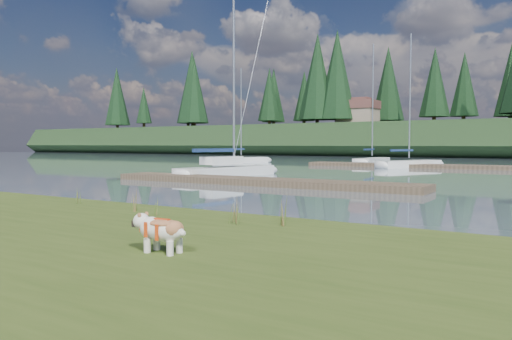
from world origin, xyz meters
The scene contains 21 objects.
ground centered at (0.00, 30.00, 0.00)m, with size 200.00×200.00×0.00m, color slate.
ridge centered at (0.00, 73.00, 2.50)m, with size 200.00×20.00×5.00m, color #1B3017.
bulldog centered at (3.59, -5.53, 0.69)m, with size 0.91×0.42×0.55m.
sailboat_main centered at (-8.51, 13.68, 0.42)m, with size 2.75×8.06×11.49m.
dock_near centered at (-4.00, 9.00, 0.15)m, with size 16.00×2.00×0.30m, color #4C3D2C.
dock_far centered at (2.00, 30.00, 0.15)m, with size 26.00×2.20×0.30m, color #4C3D2C.
sailboat_bg_0 centered at (-19.19, 31.26, 0.33)m, with size 3.82×6.44×9.59m.
sailboat_bg_1 centered at (-7.47, 36.03, 0.33)m, with size 1.69×7.71×11.49m.
sailboat_bg_2 centered at (-2.23, 30.53, 0.33)m, with size 4.37×7.08×10.87m.
weed_0 centered at (0.05, -2.60, 0.59)m, with size 0.17×0.14×0.58m.
weed_1 centered at (0.83, -2.67, 0.53)m, with size 0.17×0.14×0.44m.
weed_2 centered at (3.12, -2.83, 0.59)m, with size 0.17×0.14×0.57m.
weed_3 centered at (-2.29, -2.38, 0.55)m, with size 0.17×0.14×0.48m.
weed_4 centered at (3.01, -2.75, 0.52)m, with size 0.17×0.14×0.42m.
weed_5 centered at (3.89, -2.53, 0.61)m, with size 0.17×0.14×0.63m.
mud_lip centered at (0.00, -1.60, 0.07)m, with size 60.00×0.50×0.14m, color #33281C.
conifer_0 centered at (-55.00, 67.00, 12.64)m, with size 5.72×5.72×14.15m.
conifer_1 centered at (-40.00, 71.00, 11.28)m, with size 4.40×4.40×11.30m.
conifer_2 centered at (-25.00, 68.00, 13.54)m, with size 6.60×6.60×16.05m.
conifer_3 centered at (-10.00, 72.00, 11.74)m, with size 4.84×4.84×12.25m.
house_0 centered at (-22.00, 70.00, 7.31)m, with size 6.30×5.30×4.65m.
Camera 1 is at (8.53, -10.82, 1.91)m, focal length 35.00 mm.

